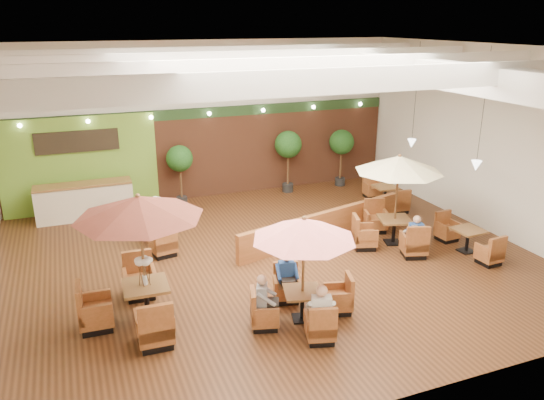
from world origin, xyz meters
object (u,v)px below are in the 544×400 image
diner_1 (287,272)px  diner_2 (264,296)px  booth_divider (324,225)px  table_4 (467,241)px  table_3 (157,226)px  diner_3 (415,231)px  service_counter (85,201)px  diner_4 (415,231)px  table_0 (137,233)px  topiary_1 (288,147)px  topiary_0 (180,161)px  diner_0 (321,307)px  table_1 (303,250)px  topiary_2 (342,144)px  table_2 (396,180)px  table_5 (385,196)px

diner_1 → diner_2: size_ratio=0.95×
booth_divider → table_4: bearing=-49.6°
diner_2 → table_3: bearing=-143.1°
diner_2 → diner_3: 5.35m
service_counter → diner_4: diner_4 is taller
table_0 → topiary_1: table_0 is taller
diner_4 → diner_1: bearing=-154.8°
table_0 → diner_1: 3.45m
topiary_0 → diner_1: bearing=-83.9°
diner_0 → booth_divider: bearing=82.2°
table_1 → diner_4: size_ratio=3.31×
table_3 → table_4: (7.91, -3.79, -0.17)m
booth_divider → topiary_2: 5.59m
table_2 → diner_3: bearing=-68.4°
table_1 → topiary_0: table_1 is taller
diner_2 → diner_4: (5.03, 1.82, -0.01)m
topiary_2 → diner_3: size_ratio=2.95×
table_0 → diner_0: bearing=-31.3°
diner_0 → service_counter: bearing=133.6°
diner_0 → diner_4: (4.16, 2.69, -0.03)m
topiary_0 → diner_3: size_ratio=2.84×
service_counter → table_3: bearing=-57.3°
booth_divider → table_2: (1.66, -1.03, 1.49)m
table_3 → topiary_0: 3.51m
table_4 → diner_0: (-5.73, -2.41, 0.44)m
table_1 → diner_0: (0.00, -0.87, -0.88)m
topiary_1 → diner_4: size_ratio=3.13×
topiary_2 → diner_1: bearing=-125.9°
service_counter → booth_divider: service_counter is taller
table_4 → topiary_0: 9.54m
topiary_1 → diner_0: 9.83m
table_3 → topiary_0: (1.37, 3.04, 1.08)m
table_3 → diner_3: size_ratio=3.57×
service_counter → topiary_0: 3.35m
table_0 → table_1: table_0 is taller
topiary_1 → diner_3: topiary_1 is taller
table_1 → table_2: table_2 is taller
topiary_1 → table_1: bearing=-111.0°
diner_4 → table_3: bearing=163.3°
table_2 → table_5: (1.71, 2.99, -1.59)m
table_1 → diner_1: bearing=105.5°
table_2 → diner_3: size_ratio=3.69×
table_3 → diner_2: (1.31, -5.33, 0.25)m
diner_1 → diner_4: (4.16, 0.95, 0.01)m
service_counter → diner_1: size_ratio=4.17×
table_0 → topiary_1: bearing=50.3°
diner_4 → table_5: bearing=79.8°
service_counter → diner_0: size_ratio=3.70×
booth_divider → table_4: size_ratio=2.65×
table_0 → topiary_1: (6.39, 7.14, -0.31)m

